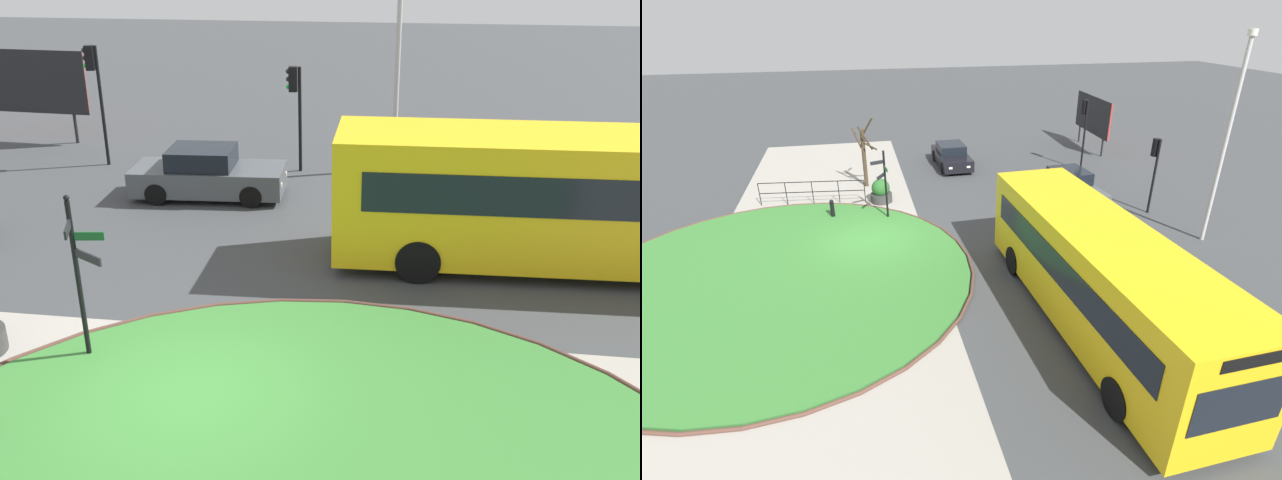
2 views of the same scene
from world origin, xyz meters
TOP-DOWN VIEW (x-y plane):
  - ground at (0.00, 0.00)m, footprint 120.00×120.00m
  - sidewalk_paving at (0.00, -1.88)m, footprint 32.00×8.24m
  - signpost_directional at (-2.17, 0.87)m, footprint 0.70×0.68m
  - bus_yellow at (6.98, 6.20)m, footprint 10.70×2.94m
  - car_far_lane at (-2.59, 9.78)m, footprint 4.54×2.10m
  - traffic_light_near at (-0.45, 12.68)m, footprint 0.49×0.28m
  - traffic_light_far at (-7.04, 12.44)m, footprint 0.49×0.31m
  - lamppost_tall at (2.73, 13.26)m, footprint 0.32×0.32m
  - billboard_left at (-11.10, 15.08)m, footprint 5.07×0.42m

SIDE VIEW (x-z plane):
  - ground at x=0.00m, z-range 0.00..0.00m
  - sidewalk_paving at x=0.00m, z-range 0.00..0.02m
  - car_far_lane at x=-2.59m, z-range -0.07..1.42m
  - bus_yellow at x=6.98m, z-range 0.12..3.25m
  - signpost_directional at x=-2.17m, z-range 0.22..3.36m
  - billboard_left at x=-11.10m, z-range 0.51..3.91m
  - traffic_light_near at x=-0.45m, z-range 0.80..4.20m
  - traffic_light_far at x=-7.04m, z-range 0.91..4.87m
  - lamppost_tall at x=2.73m, z-range 0.29..8.19m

